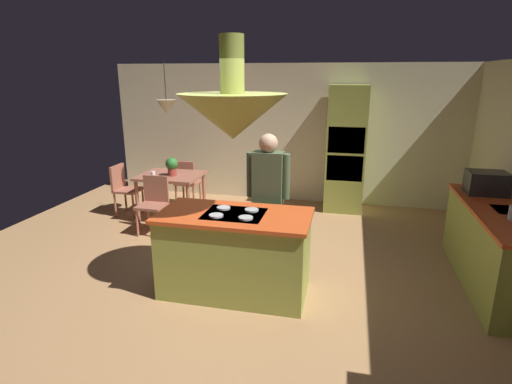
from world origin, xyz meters
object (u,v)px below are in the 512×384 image
object	(u,v)px
chair_at_corner	(124,186)
potted_plant_on_table	(172,166)
dining_table	(171,181)
microwave_on_counter	(487,183)
person_at_island	(268,193)
oven_tower	(346,149)
kitchen_island	(235,253)
cup_on_table	(153,174)
chair_facing_island	(154,200)
chair_by_back_wall	(186,180)

from	to	relation	value
chair_at_corner	potted_plant_on_table	size ratio (longest dim) A/B	2.90
dining_table	microwave_on_counter	distance (m)	4.61
person_at_island	chair_at_corner	bearing A→B (deg)	153.38
chair_at_corner	oven_tower	bearing A→B (deg)	-72.75
person_at_island	oven_tower	bearing A→B (deg)	71.14
dining_table	potted_plant_on_table	xyz separation A→B (m)	(0.06, -0.07, 0.28)
oven_tower	kitchen_island	bearing A→B (deg)	-108.73
chair_at_corner	cup_on_table	size ratio (longest dim) A/B	9.67
dining_table	microwave_on_counter	bearing A→B (deg)	-8.37
kitchen_island	chair_facing_island	bearing A→B (deg)	139.29
kitchen_island	chair_facing_island	size ratio (longest dim) A/B	1.89
chair_facing_island	microwave_on_counter	size ratio (longest dim) A/B	1.89
chair_at_corner	cup_on_table	xyz separation A→B (m)	(0.68, -0.21, 0.30)
dining_table	potted_plant_on_table	distance (m)	0.29
oven_tower	person_at_island	distance (m)	2.70
kitchen_island	person_at_island	xyz separation A→B (m)	(0.23, 0.69, 0.51)
oven_tower	chair_by_back_wall	distance (m)	2.91
person_at_island	chair_facing_island	size ratio (longest dim) A/B	1.94
cup_on_table	microwave_on_counter	xyz separation A→B (m)	(4.75, -0.46, 0.26)
chair_at_corner	microwave_on_counter	distance (m)	5.49
chair_facing_island	chair_by_back_wall	bearing A→B (deg)	90.00
oven_tower	person_at_island	world-z (taller)	oven_tower
chair_by_back_wall	potted_plant_on_table	distance (m)	0.82
chair_facing_island	potted_plant_on_table	size ratio (longest dim) A/B	2.90
chair_by_back_wall	microwave_on_counter	xyz separation A→B (m)	(4.54, -1.31, 0.56)
chair_facing_island	microwave_on_counter	xyz separation A→B (m)	(4.54, -0.03, 0.56)
oven_tower	chair_at_corner	xyz separation A→B (m)	(-3.68, -1.14, -0.59)
dining_table	chair_facing_island	world-z (taller)	chair_facing_island
dining_table	chair_by_back_wall	size ratio (longest dim) A/B	1.16
chair_facing_island	cup_on_table	world-z (taller)	chair_facing_island
oven_tower	potted_plant_on_table	bearing A→B (deg)	-156.17
person_at_island	potted_plant_on_table	bearing A→B (deg)	144.24
potted_plant_on_table	cup_on_table	world-z (taller)	potted_plant_on_table
chair_facing_island	chair_by_back_wall	distance (m)	1.27
person_at_island	microwave_on_counter	xyz separation A→B (m)	(2.61, 0.74, 0.09)
dining_table	cup_on_table	distance (m)	0.33
chair_by_back_wall	microwave_on_counter	size ratio (longest dim) A/B	1.89
chair_by_back_wall	cup_on_table	bearing A→B (deg)	76.30
microwave_on_counter	cup_on_table	bearing A→B (deg)	174.47
potted_plant_on_table	person_at_island	bearing A→B (deg)	-35.76
kitchen_island	chair_at_corner	size ratio (longest dim) A/B	1.89
chair_by_back_wall	chair_facing_island	bearing A→B (deg)	90.00
dining_table	cup_on_table	xyz separation A→B (m)	(-0.21, -0.21, 0.15)
dining_table	chair_facing_island	bearing A→B (deg)	-90.00
kitchen_island	dining_table	xyz separation A→B (m)	(-1.70, 2.10, 0.18)
chair_facing_island	chair_by_back_wall	xyz separation A→B (m)	(0.00, 1.27, 0.00)
chair_at_corner	chair_facing_island	bearing A→B (deg)	-125.86
person_at_island	chair_by_back_wall	xyz separation A→B (m)	(-1.93, 2.05, -0.47)
microwave_on_counter	chair_by_back_wall	bearing A→B (deg)	163.96
oven_tower	chair_at_corner	distance (m)	3.90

